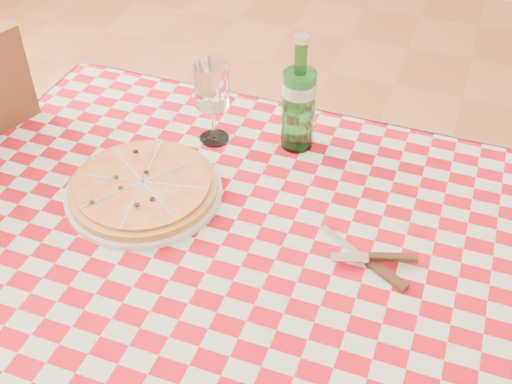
% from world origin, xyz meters
% --- Properties ---
extents(dining_table, '(1.20, 0.80, 0.75)m').
position_xyz_m(dining_table, '(0.00, 0.00, 0.66)').
color(dining_table, brown).
rests_on(dining_table, ground).
extents(tablecloth, '(1.30, 0.90, 0.01)m').
position_xyz_m(tablecloth, '(0.00, 0.00, 0.75)').
color(tablecloth, maroon).
rests_on(tablecloth, dining_table).
extents(pizza_plate, '(0.36, 0.36, 0.04)m').
position_xyz_m(pizza_plate, '(-0.25, 0.04, 0.78)').
color(pizza_plate, '#D48D46').
rests_on(pizza_plate, tablecloth).
extents(water_bottle, '(0.09, 0.09, 0.26)m').
position_xyz_m(water_bottle, '(-0.02, 0.30, 0.89)').
color(water_bottle, '#1A6925').
rests_on(water_bottle, tablecloth).
extents(wine_glass, '(0.08, 0.08, 0.19)m').
position_xyz_m(wine_glass, '(-0.19, 0.26, 0.85)').
color(wine_glass, white).
rests_on(wine_glass, tablecloth).
extents(cutlery, '(0.22, 0.19, 0.02)m').
position_xyz_m(cutlery, '(0.21, 0.01, 0.77)').
color(cutlery, silver).
rests_on(cutlery, tablecloth).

